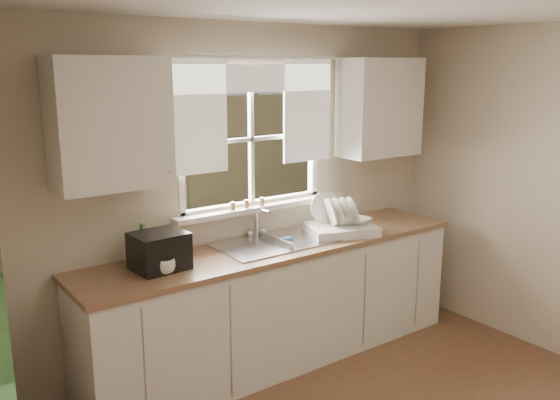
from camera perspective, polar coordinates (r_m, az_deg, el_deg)
room_walls at (r=3.08m, az=19.22°, el=-6.03°), size 3.62×4.02×2.50m
window at (r=4.48m, az=-2.65°, el=3.75°), size 1.38×0.16×1.06m
curtains at (r=4.39m, az=-2.33°, el=9.45°), size 1.50×0.03×0.81m
base_cabinets at (r=4.52m, az=-0.23°, el=-10.06°), size 3.00×0.62×0.87m
countertop at (r=4.36m, az=-0.23°, el=-4.54°), size 3.04×0.65×0.04m
upper_cabinet_left at (r=3.76m, az=-16.07°, el=7.10°), size 0.70×0.33×0.80m
upper_cabinet_right at (r=5.03m, az=9.58°, el=8.78°), size 0.70×0.33×0.80m
wall_outlet at (r=5.07m, az=5.83°, el=0.12°), size 0.08×0.01×0.12m
sill_jars at (r=4.44m, az=-3.18°, el=-0.36°), size 0.30×0.04×0.06m
sink at (r=4.40m, az=-0.47°, el=-5.09°), size 0.88×0.52×0.40m
dish_rack at (r=4.64m, az=5.82°, el=-2.43°), size 0.62×0.54×0.32m
bowl at (r=4.69m, az=7.58°, el=-1.97°), size 0.21×0.21×0.05m
soap_bottle_a at (r=4.02m, az=-13.14°, el=-4.08°), size 0.11×0.11×0.27m
soap_bottle_b at (r=3.94m, az=-13.72°, el=-5.12°), size 0.10×0.10×0.19m
soap_bottle_c at (r=4.06m, az=-12.74°, el=-4.79°), size 0.15×0.15×0.15m
saucer at (r=3.95m, az=-9.78°, el=-6.24°), size 0.18×0.18×0.01m
cup at (r=3.81m, az=-10.99°, el=-6.26°), size 0.16×0.16×0.10m
black_appliance at (r=3.89m, az=-11.55°, el=-4.82°), size 0.35×0.31×0.24m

